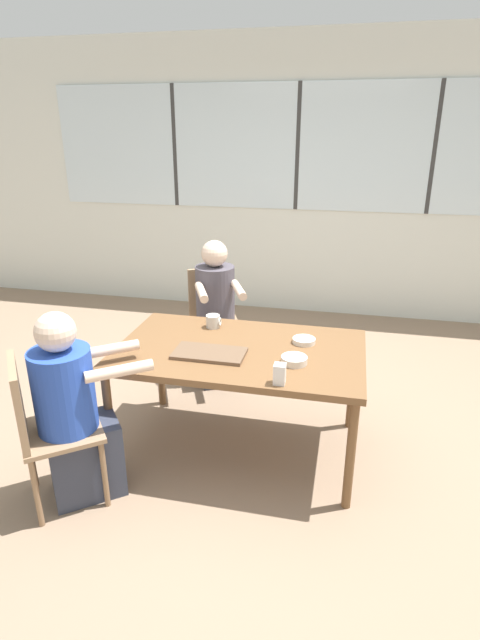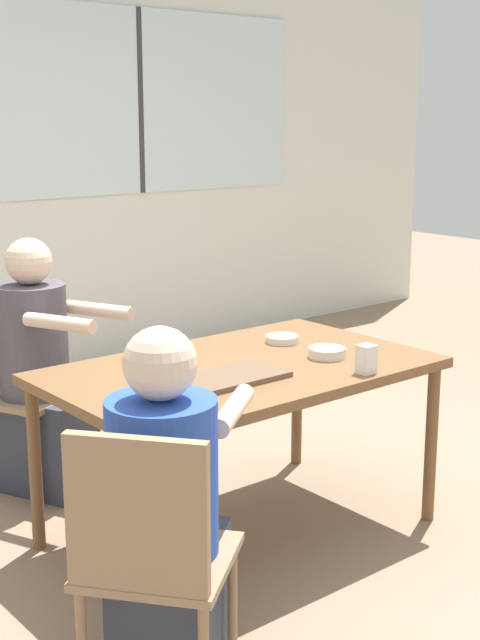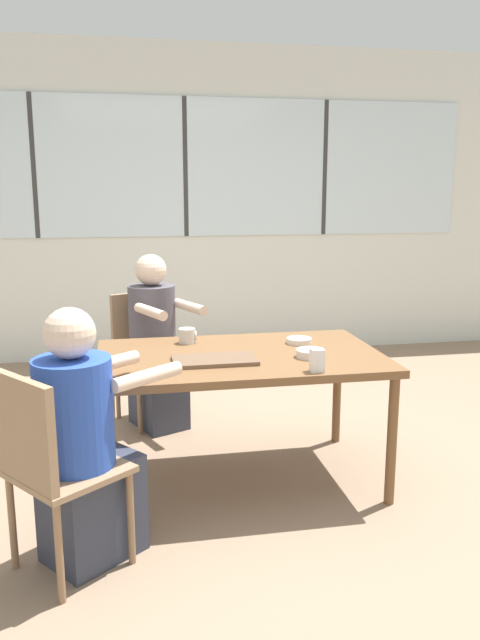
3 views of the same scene
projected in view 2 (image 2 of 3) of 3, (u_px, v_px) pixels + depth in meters
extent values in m
plane|color=#8C725B|center=(240.00, 533.00, 3.59)|extent=(16.00, 16.00, 0.00)
cube|color=#333333|center=(140.00, 102.00, 5.98)|extent=(0.04, 0.01, 1.22)
cube|color=brown|center=(240.00, 370.00, 3.43)|extent=(1.46, 0.90, 0.04)
cylinder|color=brown|center=(153.00, 544.00, 2.79)|extent=(0.05, 0.05, 0.66)
cylinder|color=brown|center=(431.00, 444.00, 3.63)|extent=(0.05, 0.05, 0.66)
cylinder|color=brown|center=(35.00, 468.00, 3.39)|extent=(0.05, 0.05, 0.66)
cylinder|color=brown|center=(297.00, 398.00, 4.24)|extent=(0.05, 0.05, 0.66)
cube|color=#937556|center=(160.00, 561.00, 2.49)|extent=(0.56, 0.56, 0.03)
cube|color=#937556|center=(137.00, 515.00, 2.27)|extent=(0.26, 0.32, 0.42)
cylinder|color=#8C6B4C|center=(125.00, 594.00, 2.74)|extent=(0.03, 0.03, 0.41)
cylinder|color=#8C6B4C|center=(232.00, 606.00, 2.66)|extent=(0.03, 0.03, 0.41)
cube|color=#937556|center=(29.00, 396.00, 3.95)|extent=(0.53, 0.53, 0.03)
cylinder|color=#8C6B4C|center=(85.00, 436.00, 4.07)|extent=(0.03, 0.03, 0.41)
cylinder|color=#8C6B4C|center=(37.00, 462.00, 3.78)|extent=(0.03, 0.03, 0.41)
cylinder|color=#8C6B4C|center=(27.00, 425.00, 4.22)|extent=(0.03, 0.03, 0.41)
cube|color=#333847|center=(171.00, 608.00, 2.63)|extent=(0.47, 0.45, 0.44)
cylinder|color=#284CB7|center=(162.00, 476.00, 2.47)|extent=(0.31, 0.31, 0.45)
sphere|color=beige|center=(160.00, 364.00, 2.40)|extent=(0.20, 0.20, 0.20)
cylinder|color=beige|center=(143.00, 404.00, 2.73)|extent=(0.31, 0.26, 0.06)
cylinder|color=beige|center=(233.00, 410.00, 2.67)|extent=(0.31, 0.26, 0.06)
cube|color=#333847|center=(49.00, 443.00, 3.95)|extent=(0.40, 0.44, 0.44)
cylinder|color=#4C4751|center=(33.00, 340.00, 3.88)|extent=(0.30, 0.30, 0.50)
sphere|color=beige|center=(29.00, 261.00, 3.80)|extent=(0.20, 0.20, 0.20)
cylinder|color=beige|center=(99.00, 310.00, 3.85)|extent=(0.19, 0.33, 0.06)
cylinder|color=beige|center=(59.00, 323.00, 3.61)|extent=(0.19, 0.33, 0.06)
cube|color=brown|center=(230.00, 378.00, 3.23)|extent=(0.41, 0.22, 0.02)
cylinder|color=beige|center=(145.00, 351.00, 3.48)|extent=(0.09, 0.09, 0.08)
torus|color=beige|center=(155.00, 349.00, 3.51)|extent=(0.01, 0.06, 0.06)
cube|color=silver|center=(366.00, 359.00, 3.31)|extent=(0.06, 0.06, 0.11)
cylinder|color=silver|center=(327.00, 353.00, 3.54)|extent=(0.15, 0.15, 0.04)
cylinder|color=silver|center=(282.00, 339.00, 3.77)|extent=(0.14, 0.14, 0.03)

